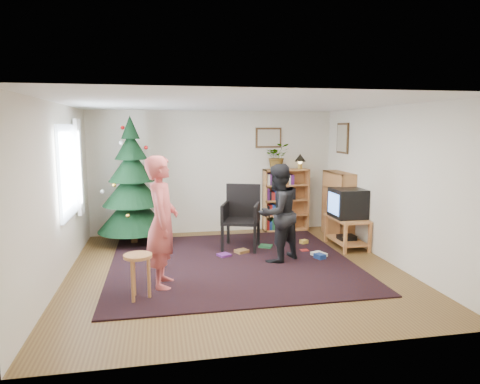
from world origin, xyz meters
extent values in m
plane|color=brown|center=(0.00, 0.00, 0.00)|extent=(5.00, 5.00, 0.00)
plane|color=white|center=(0.00, 0.00, 2.50)|extent=(5.00, 5.00, 0.00)
cube|color=silver|center=(0.00, 2.50, 1.25)|extent=(5.00, 0.02, 2.50)
cube|color=silver|center=(0.00, -2.50, 1.25)|extent=(5.00, 0.02, 2.50)
cube|color=silver|center=(-2.50, 0.00, 1.25)|extent=(0.02, 5.00, 2.50)
cube|color=silver|center=(2.50, 0.00, 1.25)|extent=(0.02, 5.00, 2.50)
cube|color=black|center=(0.00, 0.30, 0.01)|extent=(3.80, 3.60, 0.02)
cube|color=silver|center=(-2.47, 0.60, 1.50)|extent=(0.04, 1.20, 1.40)
cube|color=white|center=(-2.43, 1.30, 1.50)|extent=(0.06, 0.35, 1.60)
cube|color=#4C3319|center=(1.15, 2.48, 1.95)|extent=(0.55, 0.03, 0.42)
cube|color=beige|center=(1.15, 2.48, 1.95)|extent=(0.47, 0.01, 0.34)
cube|color=#4C3319|center=(2.48, 1.75, 1.95)|extent=(0.03, 0.50, 0.60)
cube|color=beige|center=(2.48, 1.75, 1.95)|extent=(0.01, 0.42, 0.52)
cylinder|color=#3F2816|center=(-1.61, 1.83, 0.13)|extent=(0.13, 0.13, 0.25)
cone|color=black|center=(-1.61, 1.83, 0.62)|extent=(1.31, 1.31, 0.74)
cone|color=black|center=(-1.61, 1.83, 1.07)|extent=(1.10, 1.10, 0.66)
cone|color=black|center=(-1.61, 1.83, 1.47)|extent=(0.85, 0.85, 0.58)
cone|color=black|center=(-1.61, 1.83, 1.84)|extent=(0.59, 0.59, 0.51)
cone|color=black|center=(-1.61, 1.83, 2.17)|extent=(0.34, 0.34, 0.42)
cube|color=#BA7A42|center=(1.50, 2.34, 0.65)|extent=(0.95, 0.30, 1.30)
cube|color=#BA7A42|center=(1.50, 2.34, 1.29)|extent=(0.95, 0.30, 0.03)
cube|color=#BA7A42|center=(2.34, 1.56, 0.65)|extent=(0.30, 0.95, 1.30)
cube|color=#BA7A42|center=(2.34, 1.56, 1.29)|extent=(0.30, 0.95, 0.03)
cube|color=#BA7A42|center=(2.22, 0.87, 0.53)|extent=(0.51, 0.92, 0.04)
cube|color=#BA7A42|center=(1.99, 0.43, 0.26)|extent=(0.05, 0.05, 0.51)
cube|color=#BA7A42|center=(2.45, 0.43, 0.26)|extent=(0.05, 0.05, 0.51)
cube|color=#BA7A42|center=(1.99, 1.30, 0.26)|extent=(0.05, 0.05, 0.51)
cube|color=#BA7A42|center=(2.45, 1.30, 0.26)|extent=(0.05, 0.05, 0.51)
cube|color=#BA7A42|center=(2.22, 0.87, 0.12)|extent=(0.47, 0.88, 0.03)
cube|color=black|center=(2.22, 0.87, 0.17)|extent=(0.30, 0.25, 0.08)
cube|color=black|center=(2.22, 0.87, 0.81)|extent=(0.54, 0.60, 0.52)
cube|color=#5487E5|center=(1.94, 0.87, 0.81)|extent=(0.01, 0.47, 0.37)
cube|color=black|center=(0.29, 1.07, 0.51)|extent=(0.80, 0.80, 0.05)
cube|color=black|center=(0.29, 1.36, 0.83)|extent=(0.61, 0.26, 0.63)
cube|color=black|center=(0.01, 0.79, 0.26)|extent=(0.06, 0.06, 0.51)
cube|color=black|center=(0.58, 0.79, 0.26)|extent=(0.06, 0.06, 0.51)
cube|color=black|center=(0.01, 1.35, 0.26)|extent=(0.06, 0.06, 0.51)
cube|color=black|center=(0.58, 1.35, 0.26)|extent=(0.06, 0.06, 0.51)
cylinder|color=#BA7A42|center=(-1.40, -0.93, 0.57)|extent=(0.35, 0.35, 0.04)
cylinder|color=#BA7A42|center=(-1.27, -0.93, 0.28)|extent=(0.04, 0.04, 0.55)
cylinder|color=#BA7A42|center=(-1.47, -0.82, 0.28)|extent=(0.04, 0.04, 0.55)
cylinder|color=#BA7A42|center=(-1.47, -1.04, 0.28)|extent=(0.04, 0.04, 0.55)
imported|color=#BF4E4C|center=(-1.09, -0.51, 0.90)|extent=(0.49, 0.69, 1.79)
imported|color=black|center=(0.74, 0.28, 0.79)|extent=(0.97, 0.92, 1.59)
imported|color=gray|center=(1.30, 2.34, 1.57)|extent=(0.50, 0.44, 0.54)
cylinder|color=#A57F33|center=(1.80, 2.34, 1.35)|extent=(0.10, 0.10, 0.10)
sphere|color=#FFD88C|center=(1.80, 2.34, 1.46)|extent=(0.10, 0.10, 0.10)
cone|color=black|center=(1.80, 2.34, 1.54)|extent=(0.24, 0.24, 0.16)
cube|color=#A51E19|center=(1.36, 0.71, 0.04)|extent=(0.20, 0.20, 0.08)
cube|color=navy|center=(1.46, 0.22, 0.04)|extent=(0.20, 0.20, 0.08)
cube|color=#1E592D|center=(0.75, 1.06, 0.04)|extent=(0.20, 0.20, 0.08)
cube|color=gold|center=(1.51, 1.16, 0.04)|extent=(0.20, 0.20, 0.08)
cube|color=brown|center=(0.25, 0.79, 0.04)|extent=(0.20, 0.20, 0.08)
cube|color=beige|center=(1.50, 0.36, 0.04)|extent=(0.20, 0.20, 0.08)
cube|color=#4C1959|center=(-0.08, 0.65, 0.04)|extent=(0.20, 0.20, 0.08)
camera|label=1|loc=(-1.11, -6.22, 2.15)|focal=32.00mm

